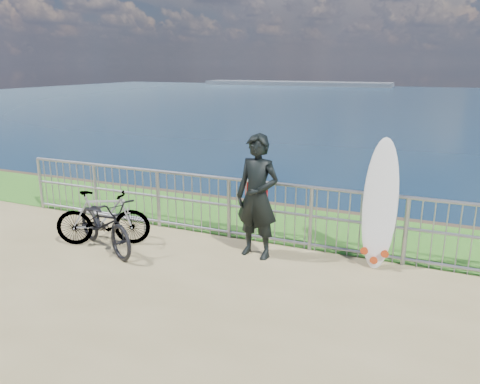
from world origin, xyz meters
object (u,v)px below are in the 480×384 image
at_px(bicycle_near, 105,223).
at_px(bicycle_far, 103,218).
at_px(surfboard, 380,209).
at_px(surfer, 257,197).

bearing_deg(bicycle_near, bicycle_far, 71.01).
bearing_deg(surfboard, surfer, -167.44).
height_order(surfer, bicycle_far, surfer).
bearing_deg(bicycle_far, surfboard, -103.10).
xyz_separation_m(surfer, bicycle_near, (-2.44, -0.78, -0.54)).
relative_size(surfboard, bicycle_near, 1.12).
distance_m(surfboard, bicycle_near, 4.47).
bearing_deg(bicycle_near, surfboard, -48.85).
distance_m(surfboard, bicycle_far, 4.60).
height_order(bicycle_near, bicycle_far, bicycle_far).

